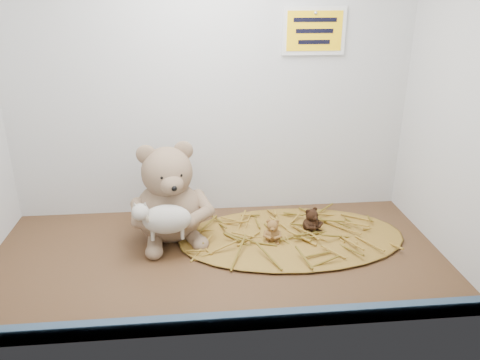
{
  "coord_description": "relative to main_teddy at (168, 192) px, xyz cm",
  "views": [
    {
      "loc": [
        -4.67,
        -107.61,
        65.27
      ],
      "look_at": [
        6.18,
        3.57,
        20.29
      ],
      "focal_mm": 35.0,
      "sensor_mm": 36.0,
      "label": 1
    }
  ],
  "objects": [
    {
      "name": "straw_bed",
      "position": [
        34.37,
        -4.21,
        -13.42
      ],
      "size": [
        64.35,
        37.36,
        1.25
      ],
      "primitive_type": "ellipsoid",
      "color": "brown",
      "rests_on": "shelf_floor"
    },
    {
      "name": "main_teddy",
      "position": [
        0.0,
        0.0,
        0.0
      ],
      "size": [
        27.79,
        28.71,
        28.09
      ],
      "primitive_type": null,
      "rotation": [
        0.0,
        0.0,
        0.25
      ],
      "color": "#8B6D55",
      "rests_on": "shelf_floor"
    },
    {
      "name": "front_rail",
      "position": [
        13.0,
        -40.7,
        -12.24
      ],
      "size": [
        119.28,
        2.2,
        3.6
      ],
      "primitive_type": "cube",
      "color": "#365167",
      "rests_on": "shelf_floor"
    },
    {
      "name": "mini_teddy_tan",
      "position": [
        28.4,
        -6.46,
        -9.53
      ],
      "size": [
        6.13,
        6.37,
        6.54
      ],
      "primitive_type": null,
      "rotation": [
        0.0,
        0.0,
        -0.17
      ],
      "color": "olive",
      "rests_on": "straw_bed"
    },
    {
      "name": "mini_teddy_brown",
      "position": [
        40.34,
        -1.97,
        -9.17
      ],
      "size": [
        7.98,
        8.13,
        7.26
      ],
      "primitive_type": null,
      "rotation": [
        0.0,
        0.0,
        0.46
      ],
      "color": "black",
      "rests_on": "straw_bed"
    },
    {
      "name": "alcove_shell",
      "position": [
        13.0,
        -2.9,
        30.96
      ],
      "size": [
        120.4,
        60.2,
        90.4
      ],
      "color": "#402C16",
      "rests_on": "ground"
    },
    {
      "name": "toy_lamb",
      "position": [
        0.0,
        -10.07,
        -3.25
      ],
      "size": [
        16.59,
        10.13,
        10.72
      ],
      "primitive_type": null,
      "color": "beige",
      "rests_on": "main_teddy"
    },
    {
      "name": "wall_sign",
      "position": [
        43.0,
        17.5,
        40.96
      ],
      "size": [
        16.0,
        1.2,
        11.0
      ],
      "primitive_type": "cube",
      "color": "yellow",
      "rests_on": "back_wall"
    }
  ]
}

